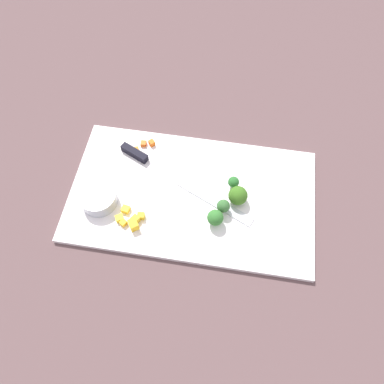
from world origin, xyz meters
The scene contains 17 objects.
ground_plane centered at (0.00, 0.00, 0.00)m, with size 4.00×4.00×0.00m, color brown.
cutting_board centered at (0.00, 0.00, 0.01)m, with size 0.54×0.31×0.01m, color white.
prep_bowl centered at (0.20, 0.05, 0.03)m, with size 0.08×0.08×0.03m, color #B3B9C1.
chef_knife centered at (0.08, -0.05, 0.02)m, with size 0.33×0.16×0.02m.
carrot_dice_0 centered at (0.12, -0.12, 0.02)m, with size 0.01×0.01×0.01m, color orange.
carrot_dice_1 centered at (0.15, -0.09, 0.02)m, with size 0.01×0.01×0.02m, color orange.
carrot_dice_2 centered at (0.14, -0.11, 0.02)m, with size 0.01×0.01×0.01m, color orange.
pepper_dice_0 centered at (0.11, 0.08, 0.02)m, with size 0.02×0.01×0.02m, color yellow.
pepper_dice_1 centered at (0.14, 0.09, 0.02)m, with size 0.02×0.01×0.01m, color yellow.
pepper_dice_2 centered at (0.13, 0.06, 0.02)m, with size 0.02×0.02×0.01m, color yellow.
pepper_dice_3 centered at (0.10, 0.07, 0.02)m, with size 0.01×0.01×0.01m, color yellow.
pepper_dice_4 centered at (0.11, 0.10, 0.02)m, with size 0.02×0.02×0.02m, color yellow.
pepper_dice_5 centered at (0.13, 0.09, 0.02)m, with size 0.01×0.01×0.01m, color yellow.
broccoli_floret_0 centered at (-0.07, 0.03, 0.03)m, with size 0.03×0.03×0.04m.
broccoli_floret_1 centered at (-0.09, -0.03, 0.03)m, with size 0.02×0.02×0.03m.
broccoli_floret_2 centered at (-0.10, 0.00, 0.03)m, with size 0.04×0.04×0.04m.
broccoli_floret_3 centered at (-0.06, 0.06, 0.03)m, with size 0.03×0.03×0.04m.
Camera 1 is at (-0.06, 0.39, 0.74)m, focal length 35.04 mm.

